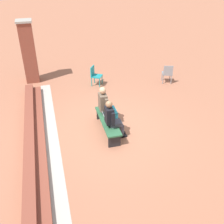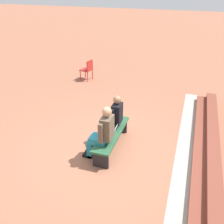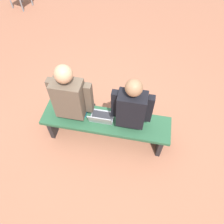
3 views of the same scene
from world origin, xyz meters
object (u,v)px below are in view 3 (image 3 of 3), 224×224
laptop (101,118)px  person_adult (73,98)px  person_student (132,109)px  bench (106,124)px

laptop → person_adult: bearing=-11.7°
person_student → laptop: (0.40, 0.08, -0.20)m
person_adult → person_student: bearing=179.7°
person_adult → laptop: size_ratio=4.31×
bench → laptop: size_ratio=5.62×
bench → person_student: 0.49m
person_student → person_adult: 0.79m
person_student → laptop: bearing=11.0°
person_student → person_adult: size_ratio=0.95×
person_adult → laptop: bearing=168.3°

